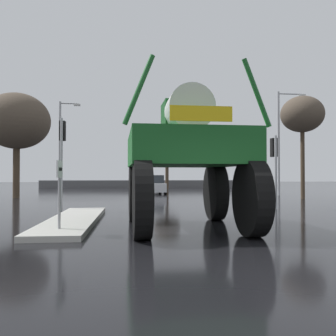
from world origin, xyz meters
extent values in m
plane|color=black|center=(0.00, 18.00, 0.00)|extent=(120.00, 120.00, 0.00)
cube|color=#B2AFA8|center=(-3.90, 6.13, 0.07)|extent=(1.46, 7.24, 0.15)
cylinder|color=#99999E|center=(-3.88, 3.68, 0.80)|extent=(0.07, 0.07, 1.30)
cube|color=white|center=(-3.88, 3.70, 1.67)|extent=(0.04, 0.60, 0.44)
cube|color=black|center=(-3.86, 3.70, 1.67)|extent=(0.01, 0.36, 0.08)
cylinder|color=black|center=(-1.92, 6.25, 0.96)|extent=(0.48, 1.94, 1.93)
cylinder|color=black|center=(0.78, 6.35, 0.96)|extent=(0.48, 1.94, 1.93)
cylinder|color=black|center=(-1.79, 2.79, 0.96)|extent=(0.48, 1.94, 1.93)
cylinder|color=black|center=(0.91, 2.89, 0.96)|extent=(0.48, 1.94, 1.93)
cube|color=#195B23|center=(-0.51, 4.57, 2.24)|extent=(3.36, 4.28, 0.92)
cube|color=#154E1E|center=(-0.52, 5.00, 3.20)|extent=(1.23, 1.25, 1.00)
cylinder|color=silver|center=(-0.48, 3.96, 3.32)|extent=(1.27, 1.11, 1.23)
cylinder|color=#195B23|center=(-1.88, 2.64, 3.52)|extent=(0.77, 0.15, 1.68)
cylinder|color=#195B23|center=(1.00, 2.75, 3.53)|extent=(0.75, 0.15, 1.69)
cube|color=yellow|center=(-0.43, 2.46, 2.95)|extent=(1.48, 0.10, 0.36)
cube|color=silver|center=(-0.43, 24.43, 0.53)|extent=(2.03, 4.22, 0.70)
cube|color=#23282D|center=(-0.42, 24.28, 1.20)|extent=(1.72, 2.22, 0.64)
cylinder|color=black|center=(-1.39, 25.71, 0.30)|extent=(0.23, 0.61, 0.60)
cylinder|color=black|center=(0.31, 25.84, 0.30)|extent=(0.23, 0.61, 0.60)
cylinder|color=black|center=(-1.17, 23.02, 0.30)|extent=(0.23, 0.61, 0.60)
cylinder|color=black|center=(0.52, 23.15, 0.30)|extent=(0.23, 0.61, 0.60)
cylinder|color=#A8AAAF|center=(-5.03, 9.95, 1.97)|extent=(0.11, 0.11, 3.93)
cube|color=black|center=(-5.03, 10.16, 3.41)|extent=(0.24, 0.32, 0.84)
sphere|color=#390503|center=(-5.03, 10.35, 3.68)|extent=(0.17, 0.17, 0.17)
sphere|color=orange|center=(-5.03, 10.35, 3.41)|extent=(0.17, 0.17, 0.17)
sphere|color=black|center=(-5.03, 10.35, 3.14)|extent=(0.17, 0.17, 0.17)
cylinder|color=#A8AAAF|center=(4.33, 9.95, 1.64)|extent=(0.11, 0.11, 3.28)
cube|color=black|center=(4.33, 10.16, 2.76)|extent=(0.24, 0.32, 0.84)
sphere|color=#390503|center=(4.33, 10.35, 3.03)|extent=(0.17, 0.17, 0.17)
sphere|color=orange|center=(4.33, 10.35, 2.76)|extent=(0.17, 0.17, 0.17)
sphere|color=black|center=(4.33, 10.35, 2.49)|extent=(0.17, 0.17, 0.17)
cylinder|color=#A8AAAF|center=(-1.26, 29.17, 2.03)|extent=(0.11, 0.11, 4.07)
cube|color=black|center=(-1.26, 29.38, 3.55)|extent=(0.24, 0.32, 0.84)
sphere|color=#390503|center=(-1.26, 29.57, 3.82)|extent=(0.17, 0.17, 0.17)
sphere|color=orange|center=(-1.26, 29.57, 3.55)|extent=(0.17, 0.17, 0.17)
sphere|color=black|center=(-1.26, 29.57, 3.28)|extent=(0.17, 0.17, 0.17)
cylinder|color=#A8AAAF|center=(-7.82, 24.08, 3.70)|extent=(0.18, 0.18, 7.41)
cylinder|color=#A8AAAF|center=(-7.16, 24.08, 7.26)|extent=(1.33, 0.10, 0.10)
cube|color=silver|center=(-6.49, 24.08, 7.16)|extent=(0.50, 0.24, 0.16)
cylinder|color=#A8AAAF|center=(8.85, 20.78, 3.90)|extent=(0.18, 0.18, 7.80)
cylinder|color=#A8AAAF|center=(9.77, 20.78, 7.65)|extent=(1.83, 0.10, 0.10)
cube|color=silver|center=(10.68, 20.78, 7.55)|extent=(0.50, 0.24, 0.16)
cylinder|color=#473828|center=(-9.73, 19.37, 1.80)|extent=(0.44, 0.44, 3.59)
ellipsoid|color=brown|center=(-9.73, 19.37, 5.12)|extent=(4.37, 4.37, 3.72)
cylinder|color=#473828|center=(8.91, 16.97, 2.25)|extent=(0.26, 0.26, 4.50)
ellipsoid|color=brown|center=(8.91, 16.97, 5.47)|extent=(2.77, 2.77, 2.35)
cylinder|color=#473828|center=(1.61, 33.51, 1.59)|extent=(0.36, 0.36, 3.18)
ellipsoid|color=brown|center=(1.61, 33.51, 4.20)|extent=(2.91, 2.91, 2.47)
cube|color=#59595B|center=(0.00, 38.33, 0.45)|extent=(25.90, 0.24, 0.90)
camera|label=1|loc=(-2.00, -6.01, 1.52)|focal=39.60mm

